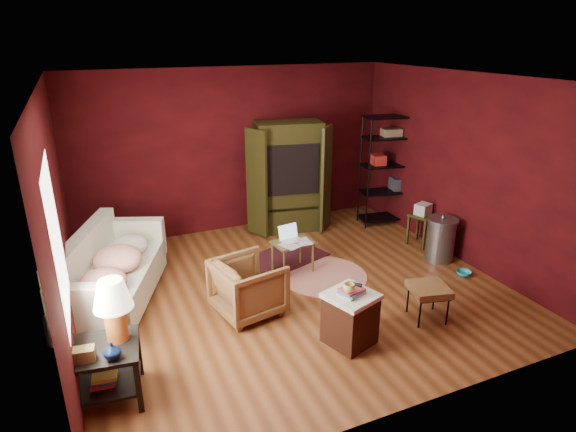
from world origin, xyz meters
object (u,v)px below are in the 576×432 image
wire_shelving (390,166)px  sofa (109,277)px  hamper (350,317)px  tv_armoire (289,175)px  laptop_desk (292,245)px  side_table (110,329)px  armchair (248,285)px

wire_shelving → sofa: bearing=-158.4°
sofa → hamper: (2.40, -1.96, -0.06)m
tv_armoire → sofa: bearing=-144.8°
sofa → laptop_desk: (2.51, -0.13, 0.05)m
side_table → armchair: bearing=27.5°
side_table → wire_shelving: 5.73m
sofa → tv_armoire: 3.51m
sofa → tv_armoire: tv_armoire is taller
tv_armoire → wire_shelving: bearing=-3.5°
armchair → hamper: bearing=-152.4°
wire_shelving → side_table: bearing=-140.9°
armchair → laptop_desk: size_ratio=1.11×
sofa → side_table: side_table is taller
laptop_desk → wire_shelving: 2.73m
armchair → wire_shelving: 3.92m
armchair → laptop_desk: armchair is taller
sofa → armchair: size_ratio=2.50×
armchair → laptop_desk: 1.23m
hamper → tv_armoire: size_ratio=0.37×
side_table → laptop_desk: (2.60, 1.64, -0.29)m
armchair → side_table: 1.89m
laptop_desk → tv_armoire: size_ratio=0.37×
sofa → hamper: sofa is taller
armchair → tv_armoire: 2.90m
side_table → hamper: bearing=-4.3°
side_table → hamper: 2.53m
side_table → hamper: size_ratio=1.70×
sofa → wire_shelving: wire_shelving is taller
hamper → wire_shelving: 3.95m
laptop_desk → hamper: bearing=-102.0°
tv_armoire → wire_shelving: size_ratio=0.97×
laptop_desk → wire_shelving: size_ratio=0.36×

